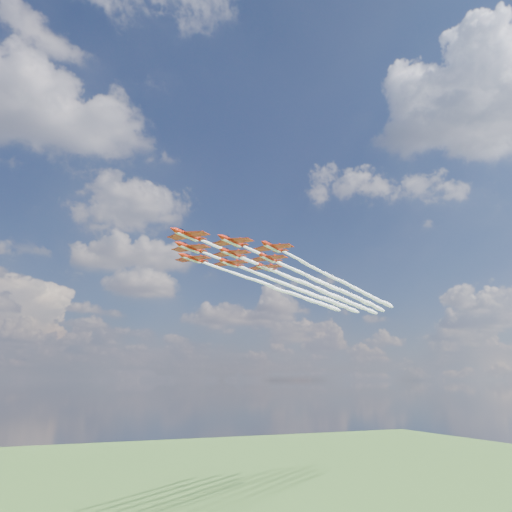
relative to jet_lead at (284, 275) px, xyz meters
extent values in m
cylinder|color=#B81E0A|center=(-42.95, -34.09, 0.00)|extent=(7.96, 6.69, 1.26)
cone|color=#B81E0A|center=(-47.44, -37.65, 0.00)|extent=(2.58, 2.41, 1.26)
cone|color=#B81E0A|center=(-38.73, -30.74, 0.00)|extent=(2.06, 1.97, 1.15)
ellipsoid|color=black|center=(-44.75, -35.51, 0.51)|extent=(2.51, 2.30, 0.82)
cube|color=#B81E0A|center=(-42.50, -33.73, -0.06)|extent=(9.42, 10.54, 0.16)
cube|color=#B81E0A|center=(-39.36, -31.24, 0.00)|extent=(3.82, 4.23, 0.14)
cube|color=#B81E0A|center=(-39.18, -31.10, 1.03)|extent=(1.54, 1.27, 2.06)
cube|color=silver|center=(-42.95, -34.09, -0.57)|extent=(7.37, 6.15, 0.14)
cylinder|color=#B81E0A|center=(-30.80, -32.96, 0.00)|extent=(7.96, 6.69, 1.26)
cone|color=#B81E0A|center=(-35.29, -36.52, 0.00)|extent=(2.58, 2.41, 1.26)
cone|color=#B81E0A|center=(-26.58, -29.61, 0.00)|extent=(2.06, 1.97, 1.15)
ellipsoid|color=black|center=(-32.60, -34.38, 0.51)|extent=(2.51, 2.30, 0.82)
cube|color=#B81E0A|center=(-30.35, -32.60, -0.06)|extent=(9.42, 10.54, 0.16)
cube|color=#B81E0A|center=(-27.21, -30.11, 0.00)|extent=(3.82, 4.23, 0.14)
cube|color=#B81E0A|center=(-27.03, -29.97, 1.03)|extent=(1.54, 1.27, 2.06)
cube|color=silver|center=(-30.80, -32.96, -0.57)|extent=(7.37, 6.15, 0.14)
cylinder|color=#B81E0A|center=(-39.09, -22.51, 0.00)|extent=(7.96, 6.69, 1.26)
cone|color=#B81E0A|center=(-43.58, -26.07, 0.00)|extent=(2.58, 2.41, 1.26)
cone|color=#B81E0A|center=(-34.88, -19.16, 0.00)|extent=(2.06, 1.97, 1.15)
ellipsoid|color=black|center=(-40.89, -23.94, 0.51)|extent=(2.51, 2.30, 0.82)
cube|color=#B81E0A|center=(-38.64, -22.16, -0.06)|extent=(9.42, 10.54, 0.16)
cube|color=#B81E0A|center=(-35.50, -19.66, 0.00)|extent=(3.82, 4.23, 0.14)
cube|color=#B81E0A|center=(-35.32, -19.52, 1.03)|extent=(1.54, 1.27, 2.06)
cube|color=silver|center=(-39.09, -22.51, -0.57)|extent=(7.37, 6.15, 0.14)
cylinder|color=#B81E0A|center=(-18.65, -31.83, 0.00)|extent=(7.96, 6.69, 1.26)
cone|color=#B81E0A|center=(-23.14, -35.39, 0.00)|extent=(2.58, 2.41, 1.26)
cone|color=#B81E0A|center=(-14.43, -28.48, 0.00)|extent=(2.06, 1.97, 1.15)
ellipsoid|color=black|center=(-20.44, -33.26, 0.51)|extent=(2.51, 2.30, 0.82)
cube|color=#B81E0A|center=(-18.20, -31.48, -0.06)|extent=(9.42, 10.54, 0.16)
cube|color=#B81E0A|center=(-15.06, -28.98, 0.00)|extent=(3.82, 4.23, 0.14)
cube|color=#B81E0A|center=(-14.88, -28.84, 1.03)|extent=(1.54, 1.27, 2.06)
cube|color=silver|center=(-18.65, -31.83, -0.57)|extent=(7.37, 6.15, 0.14)
cylinder|color=#B81E0A|center=(-26.94, -21.38, 0.00)|extent=(7.96, 6.69, 1.26)
cone|color=#B81E0A|center=(-31.43, -24.94, 0.00)|extent=(2.58, 2.41, 1.26)
cone|color=#B81E0A|center=(-22.72, -18.04, 0.00)|extent=(2.06, 1.97, 1.15)
ellipsoid|color=black|center=(-28.74, -22.81, 0.51)|extent=(2.51, 2.30, 0.82)
cube|color=#B81E0A|center=(-26.49, -21.03, -0.06)|extent=(9.42, 10.54, 0.16)
cube|color=#B81E0A|center=(-23.35, -18.53, 0.00)|extent=(3.82, 4.23, 0.14)
cube|color=#B81E0A|center=(-23.17, -18.39, 1.03)|extent=(1.54, 1.27, 2.06)
cube|color=silver|center=(-26.94, -21.38, -0.57)|extent=(7.37, 6.15, 0.14)
cylinder|color=#B81E0A|center=(-35.23, -10.93, 0.00)|extent=(7.96, 6.69, 1.26)
cone|color=#B81E0A|center=(-39.72, -14.50, 0.00)|extent=(2.58, 2.41, 1.26)
cone|color=#B81E0A|center=(-31.02, -7.59, 0.00)|extent=(2.06, 1.97, 1.15)
ellipsoid|color=black|center=(-37.03, -12.36, 0.51)|extent=(2.51, 2.30, 0.82)
cube|color=#B81E0A|center=(-34.79, -10.58, -0.06)|extent=(9.42, 10.54, 0.16)
cube|color=#B81E0A|center=(-31.65, -8.09, 0.00)|extent=(3.82, 4.23, 0.14)
cube|color=#B81E0A|center=(-31.47, -7.94, 1.03)|extent=(1.54, 1.27, 2.06)
cube|color=silver|center=(-35.23, -10.93, -0.57)|extent=(7.37, 6.15, 0.14)
cylinder|color=#B81E0A|center=(-14.79, -20.25, 0.00)|extent=(7.96, 6.69, 1.26)
cone|color=#B81E0A|center=(-19.28, -23.82, 0.00)|extent=(2.58, 2.41, 1.26)
cone|color=#B81E0A|center=(-10.57, -16.91, 0.00)|extent=(2.06, 1.97, 1.15)
ellipsoid|color=black|center=(-16.59, -21.68, 0.51)|extent=(2.51, 2.30, 0.82)
cube|color=#B81E0A|center=(-14.34, -19.90, -0.06)|extent=(9.42, 10.54, 0.16)
cube|color=#B81E0A|center=(-11.20, -17.41, 0.00)|extent=(3.82, 4.23, 0.14)
cube|color=#B81E0A|center=(-11.02, -17.26, 1.03)|extent=(1.54, 1.27, 2.06)
cube|color=silver|center=(-14.79, -20.25, -0.57)|extent=(7.37, 6.15, 0.14)
cylinder|color=#B81E0A|center=(-23.08, -9.81, 0.00)|extent=(7.96, 6.69, 1.26)
cone|color=#B81E0A|center=(-27.57, -13.37, 0.00)|extent=(2.58, 2.41, 1.26)
cone|color=#B81E0A|center=(-18.87, -6.46, 0.00)|extent=(2.06, 1.97, 1.15)
ellipsoid|color=black|center=(-24.88, -11.23, 0.51)|extent=(2.51, 2.30, 0.82)
cube|color=#B81E0A|center=(-22.64, -9.45, -0.06)|extent=(9.42, 10.54, 0.16)
cube|color=#B81E0A|center=(-19.49, -6.96, 0.00)|extent=(3.82, 4.23, 0.14)
cube|color=#B81E0A|center=(-19.32, -6.81, 1.03)|extent=(1.54, 1.27, 2.06)
cube|color=silver|center=(-23.08, -9.81, -0.57)|extent=(7.37, 6.15, 0.14)
cylinder|color=#B81E0A|center=(-10.93, -8.68, 0.00)|extent=(7.96, 6.69, 1.26)
cone|color=#B81E0A|center=(-15.42, -12.24, 0.00)|extent=(2.58, 2.41, 1.26)
cone|color=#B81E0A|center=(-6.72, -5.33, 0.00)|extent=(2.06, 1.97, 1.15)
ellipsoid|color=black|center=(-12.73, -10.10, 0.51)|extent=(2.51, 2.30, 0.82)
cube|color=#B81E0A|center=(-10.48, -8.32, -0.06)|extent=(9.42, 10.54, 0.16)
cube|color=#B81E0A|center=(-7.34, -5.83, 0.00)|extent=(3.82, 4.23, 0.14)
cube|color=#B81E0A|center=(-7.16, -5.69, 1.03)|extent=(1.54, 1.27, 2.06)
cube|color=silver|center=(-10.93, -8.68, -0.57)|extent=(7.37, 6.15, 0.14)
camera|label=1|loc=(-73.03, -149.61, -34.94)|focal=35.00mm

